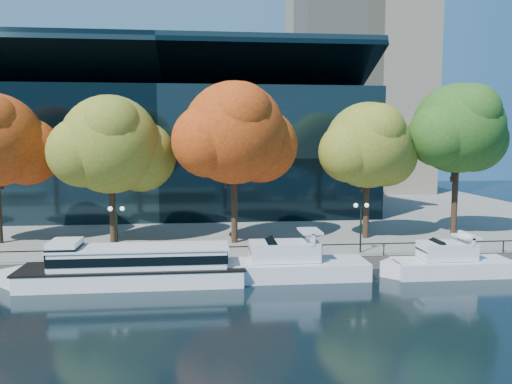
{
  "coord_description": "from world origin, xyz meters",
  "views": [
    {
      "loc": [
        1.04,
        -34.2,
        10.22
      ],
      "look_at": [
        5.32,
        8.0,
        5.64
      ],
      "focal_mm": 35.0,
      "sensor_mm": 36.0,
      "label": 1
    }
  ],
  "objects": [
    {
      "name": "lamp_2",
      "position": [
        13.49,
        4.5,
        3.98
      ],
      "size": [
        1.26,
        0.36,
        4.03
      ],
      "color": "black",
      "rests_on": "promenade"
    },
    {
      "name": "lamp_1",
      "position": [
        -5.8,
        4.5,
        3.98
      ],
      "size": [
        1.26,
        0.36,
        4.03
      ],
      "color": "black",
      "rests_on": "promenade"
    },
    {
      "name": "cruiser_far",
      "position": [
        18.88,
        0.58,
        1.02
      ],
      "size": [
        9.88,
        2.74,
        3.23
      ],
      "color": "white",
      "rests_on": "ground"
    },
    {
      "name": "tree_5",
      "position": [
        24.88,
        10.83,
        10.97
      ],
      "size": [
        10.56,
        8.66,
        14.38
      ],
      "color": "black",
      "rests_on": "promenade"
    },
    {
      "name": "convention_building",
      "position": [
        -4.0,
        31.79,
        8.51
      ],
      "size": [
        50.0,
        24.57,
        21.43
      ],
      "color": "black",
      "rests_on": "ground"
    },
    {
      "name": "tour_boat",
      "position": [
        -4.47,
        0.69,
        1.37
      ],
      "size": [
        17.0,
        3.79,
        3.22
      ],
      "color": "white",
      "rests_on": "ground"
    },
    {
      "name": "cruiser_near",
      "position": [
        6.74,
        1.02,
        1.11
      ],
      "size": [
        12.33,
        3.17,
        3.57
      ],
      "color": "white",
      "rests_on": "ground"
    },
    {
      "name": "tree_2",
      "position": [
        -7.05,
        10.61,
        9.49
      ],
      "size": [
        10.78,
        8.84,
        12.99
      ],
      "color": "black",
      "rests_on": "promenade"
    },
    {
      "name": "office_tower",
      "position": [
        28.0,
        55.0,
        33.02
      ],
      "size": [
        22.5,
        22.5,
        65.9
      ],
      "color": "gray",
      "rests_on": "ground"
    },
    {
      "name": "promenade",
      "position": [
        0.0,
        36.38,
        0.5
      ],
      "size": [
        90.0,
        67.08,
        1.0
      ],
      "color": "slate",
      "rests_on": "ground"
    },
    {
      "name": "tree_3",
      "position": [
        3.72,
        9.35,
        10.49
      ],
      "size": [
        11.19,
        9.18,
        14.16
      ],
      "color": "black",
      "rests_on": "promenade"
    },
    {
      "name": "railing",
      "position": [
        0.0,
        3.25,
        1.94
      ],
      "size": [
        88.2,
        0.08,
        0.99
      ],
      "color": "black",
      "rests_on": "promenade"
    },
    {
      "name": "tree_4",
      "position": [
        15.99,
        10.24,
        9.42
      ],
      "size": [
        9.81,
        8.05,
        12.51
      ],
      "color": "black",
      "rests_on": "promenade"
    },
    {
      "name": "ground",
      "position": [
        0.0,
        0.0,
        0.0
      ],
      "size": [
        160.0,
        160.0,
        0.0
      ],
      "primitive_type": "plane",
      "color": "black",
      "rests_on": "ground"
    }
  ]
}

